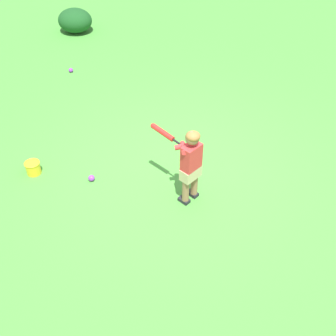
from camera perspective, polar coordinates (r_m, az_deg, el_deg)
The scene contains 6 objects.
ground_plane at distance 5.89m, azimuth 1.42°, elevation -0.41°, with size 40.00×40.00×0.00m, color #479338.
child_batter at distance 5.07m, azimuth 2.94°, elevation 1.15°, with size 0.44×0.74×1.08m.
play_ball_near_batter at distance 5.81m, azimuth -10.48°, elevation -1.37°, with size 0.09×0.09×0.09m, color purple.
play_ball_far_right at distance 8.58m, azimuth -13.21°, elevation 12.95°, with size 0.09×0.09×0.09m, color purple.
toy_bucket at distance 6.10m, azimuth -18.06°, elevation 0.06°, with size 0.22×0.22×0.19m.
shrub_left_background at distance 10.34m, azimuth -12.66°, elevation 19.18°, with size 0.72×0.79×0.53m, color #194C1E.
Camera 1 is at (-4.25, -1.36, 3.85)m, focal length 44.36 mm.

